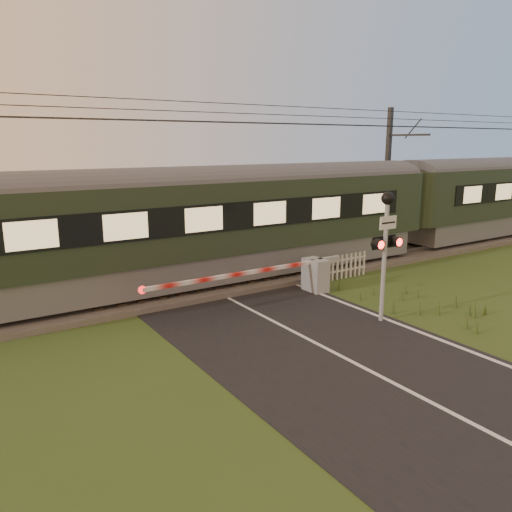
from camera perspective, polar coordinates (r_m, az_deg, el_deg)
ground at (r=12.24m, az=8.24°, el=-10.62°), size 160.00×160.00×0.00m
road at (r=12.09m, az=9.04°, el=-10.91°), size 6.00×140.00×0.03m
track_bed at (r=17.34m, az=-6.00°, el=-3.23°), size 140.00×3.40×0.39m
overhead_wires at (r=16.68m, az=-6.47°, el=15.80°), size 120.00×0.62×0.62m
train at (r=22.92m, az=16.20°, el=5.65°), size 40.51×2.79×3.77m
boom_gate at (r=16.43m, az=5.88°, el=-2.13°), size 7.07×0.85×1.13m
crossing_signal at (r=13.77m, az=14.62°, el=2.48°), size 0.91×0.36×3.59m
picket_fence at (r=18.30m, az=9.78°, el=-1.22°), size 2.42×0.07×0.90m
catenary_mast at (r=25.44m, az=14.89°, el=9.12°), size 0.20×2.45×6.47m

